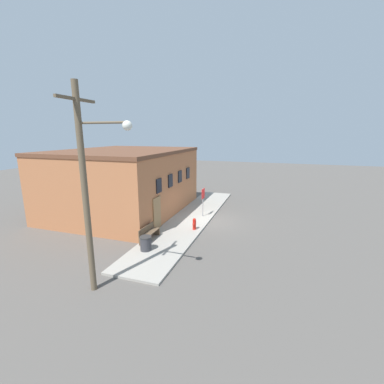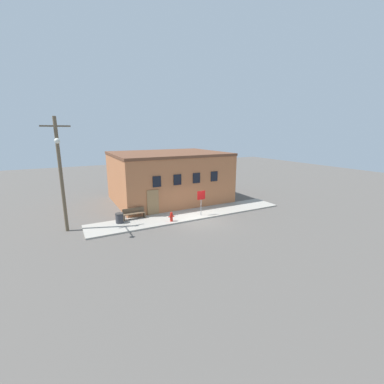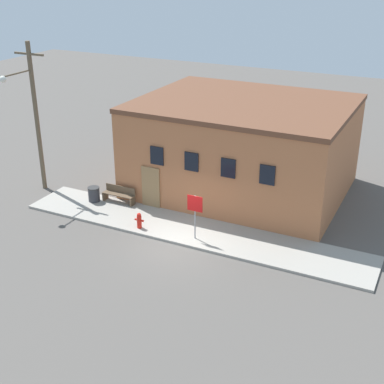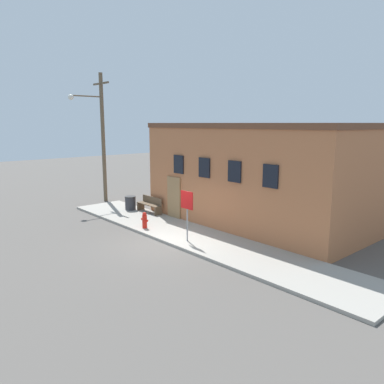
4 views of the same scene
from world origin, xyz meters
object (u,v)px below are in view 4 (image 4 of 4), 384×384
Objects in this scene: fire_hydrant at (145,220)px; bench at (150,204)px; utility_pole at (101,133)px; stop_sign at (187,206)px; trash_bin at (130,203)px.

fire_hydrant is 0.43× the size of bench.
utility_pole is at bearing 166.43° from fire_hydrant.
stop_sign reaches higher than bench.
fire_hydrant is 0.99× the size of trash_bin.
stop_sign is 1.20× the size of bench.
fire_hydrant is at bearing -39.46° from bench.
utility_pole is at bearing 171.31° from stop_sign.
fire_hydrant is 8.30m from utility_pole.
fire_hydrant is at bearing -22.47° from trash_bin.
trash_bin is at bearing 168.64° from stop_sign.
utility_pole reaches higher than trash_bin.
utility_pole is at bearing 176.13° from trash_bin.
bench is at bearing 161.19° from stop_sign.
utility_pole is (-9.93, 1.52, 2.69)m from stop_sign.
bench is 0.22× the size of utility_pole.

